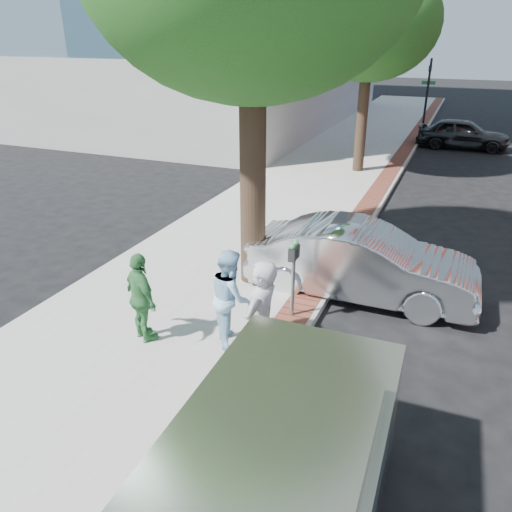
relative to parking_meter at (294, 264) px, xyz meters
The scene contains 13 objects.
ground 1.58m from the parking_meter, 130.86° to the right, with size 120.00×120.00×0.00m, color black.
sidewalk 7.63m from the parking_meter, 106.68° to the left, with size 5.00×60.00×0.15m, color #9E9991.
brick_strip 7.31m from the parking_meter, 89.73° to the left, with size 0.60×60.00×0.01m, color brown.
curb 7.33m from the parking_meter, 86.96° to the left, with size 0.10×60.00×0.15m, color gray.
office_base 25.26m from the parking_meter, 122.77° to the left, with size 18.20×22.20×4.00m, color gray.
signal_near 21.26m from the parking_meter, 89.37° to the left, with size 0.70×0.15×3.80m.
tree_far 12.01m from the parking_meter, 95.93° to the left, with size 4.80×4.80×7.14m.
parking_meter is the anchor object (origin of this frame).
person_gray 2.02m from the parking_meter, 84.94° to the right, with size 0.72×0.47×1.98m, color #AFAEB3.
person_officer 1.38m from the parking_meter, 120.59° to the right, with size 0.81×0.63×1.67m, color #9BCFEF.
person_green 2.71m from the parking_meter, 140.36° to the right, with size 0.93×0.39×1.59m, color #3B8345.
sedan_silver 1.87m from the parking_meter, 58.93° to the left, with size 1.59×4.56×1.50m, color silver.
bg_car 17.87m from the parking_meter, 82.47° to the left, with size 1.64×4.08×1.39m, color black.
Camera 1 is at (3.15, -6.93, 4.96)m, focal length 35.00 mm.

